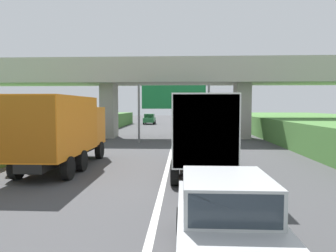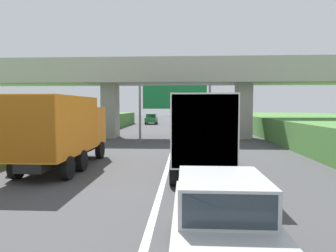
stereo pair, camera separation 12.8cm
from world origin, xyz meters
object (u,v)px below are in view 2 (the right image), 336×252
truck_orange (63,128)px  construction_barrel_2 (14,163)px  truck_white (200,130)px  car_green (151,119)px  overhead_highway_sign (175,100)px  car_silver (221,221)px  truck_black (217,114)px

truck_orange → construction_barrel_2: (-1.70, -1.34, -1.47)m
truck_white → car_green: truck_white is taller
overhead_highway_sign → car_silver: 19.41m
truck_white → truck_orange: 6.53m
car_green → construction_barrel_2: size_ratio=4.56×
car_green → truck_black: bearing=-47.8°
overhead_highway_sign → car_green: size_ratio=1.43×
truck_white → car_green: size_ratio=1.78×
car_silver → construction_barrel_2: (-8.21, 7.31, -0.40)m
truck_white → car_green: 37.77m
overhead_highway_sign → truck_white: (1.51, -11.18, -1.54)m
overhead_highway_sign → construction_barrel_2: overhead_highway_sign is taller
overhead_highway_sign → truck_white: 11.38m
car_silver → truck_black: bearing=84.2°
car_silver → car_green: size_ratio=1.00×
car_green → overhead_highway_sign: bearing=-79.5°
overhead_highway_sign → truck_orange: 11.75m
overhead_highway_sign → truck_orange: overhead_highway_sign is taller
truck_white → car_silver: 8.07m
car_silver → car_green: (-6.35, 45.22, 0.00)m
construction_barrel_2 → truck_black: bearing=66.6°
truck_orange → overhead_highway_sign: bearing=64.7°
construction_barrel_2 → overhead_highway_sign: bearing=60.6°
overhead_highway_sign → truck_orange: (-4.99, -10.53, -1.54)m
overhead_highway_sign → car_green: (-4.83, 26.04, -2.61)m
overhead_highway_sign → construction_barrel_2: 13.95m
car_green → construction_barrel_2: bearing=-92.8°
overhead_highway_sign → truck_black: overhead_highway_sign is taller
overhead_highway_sign → truck_white: bearing=-82.3°
truck_black → construction_barrel_2: 29.52m
car_green → car_silver: bearing=-82.0°
overhead_highway_sign → truck_orange: bearing=-115.3°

